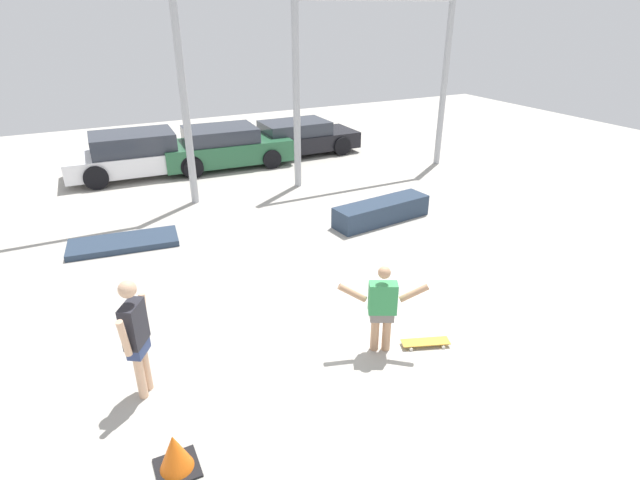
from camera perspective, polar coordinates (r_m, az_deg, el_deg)
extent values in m
plane|color=#B2ADA3|center=(9.09, 6.31, -7.71)|extent=(36.00, 36.00, 0.00)
cylinder|color=tan|center=(7.91, 6.29, -10.26)|extent=(0.13, 0.13, 0.69)
cylinder|color=tan|center=(7.93, 7.62, -10.24)|extent=(0.13, 0.13, 0.69)
cube|color=slate|center=(7.76, 7.07, -8.51)|extent=(0.42, 0.35, 0.15)
cube|color=#338C4C|center=(7.59, 7.19, -6.58)|extent=(0.48, 0.38, 0.50)
sphere|color=tan|center=(7.38, 7.37, -3.71)|extent=(0.19, 0.19, 0.19)
cylinder|color=tan|center=(7.51, 3.71, -6.05)|extent=(0.44, 0.29, 0.31)
cylinder|color=tan|center=(7.62, 10.69, -5.98)|extent=(0.44, 0.29, 0.31)
cube|color=gold|center=(8.27, 11.97, -11.31)|extent=(0.79, 0.46, 0.01)
cylinder|color=silver|center=(8.46, 13.43, -10.92)|extent=(0.06, 0.05, 0.05)
cylinder|color=silver|center=(8.30, 13.92, -11.78)|extent=(0.06, 0.05, 0.05)
cylinder|color=silver|center=(8.31, 9.97, -11.29)|extent=(0.06, 0.05, 0.05)
cylinder|color=silver|center=(8.14, 10.38, -12.18)|extent=(0.06, 0.05, 0.05)
cube|color=#28384C|center=(12.59, 7.04, 3.28)|extent=(2.64, 0.98, 0.52)
cube|color=#28384C|center=(12.11, -21.53, -0.29)|extent=(2.46, 1.23, 0.14)
cylinder|color=#A5A8AD|center=(13.59, -15.19, 14.53)|extent=(0.20, 0.20, 5.20)
cylinder|color=#A5A8AD|center=(14.54, -2.71, 15.99)|extent=(0.20, 0.20, 5.20)
cylinder|color=#A5A8AD|center=(17.32, 14.00, 16.79)|extent=(0.20, 0.20, 5.20)
cube|color=white|center=(17.01, -19.74, 8.61)|extent=(4.57, 2.03, 0.59)
cube|color=#2D333D|center=(16.86, -20.65, 10.42)|extent=(2.54, 1.79, 0.59)
cylinder|color=black|center=(18.05, -15.57, 9.61)|extent=(0.71, 0.25, 0.70)
cylinder|color=black|center=(16.34, -14.48, 8.16)|extent=(0.71, 0.25, 0.70)
cylinder|color=black|center=(17.88, -24.43, 8.14)|extent=(0.71, 0.25, 0.70)
cylinder|color=black|center=(16.15, -24.23, 6.52)|extent=(0.71, 0.25, 0.70)
cube|color=#28603D|center=(17.32, -10.66, 10.02)|extent=(4.26, 2.07, 0.69)
cube|color=#2D333D|center=(17.14, -11.36, 11.78)|extent=(2.38, 1.82, 0.46)
cylinder|color=black|center=(18.52, -7.35, 10.58)|extent=(0.64, 0.25, 0.62)
cylinder|color=black|center=(16.86, -5.55, 9.21)|extent=(0.64, 0.25, 0.62)
cylinder|color=black|center=(18.00, -15.34, 9.47)|extent=(0.64, 0.25, 0.62)
cylinder|color=black|center=(16.28, -14.29, 7.97)|extent=(0.64, 0.25, 0.62)
cube|color=black|center=(18.50, -2.39, 11.22)|extent=(4.22, 1.72, 0.56)
cube|color=#2D333D|center=(18.32, -2.91, 12.70)|extent=(2.32, 1.58, 0.45)
cylinder|color=black|center=(19.81, 0.11, 11.77)|extent=(0.65, 0.22, 0.65)
cylinder|color=black|center=(18.38, 2.49, 10.68)|extent=(0.65, 0.22, 0.65)
cylinder|color=black|center=(18.82, -7.14, 10.86)|extent=(0.65, 0.22, 0.65)
cylinder|color=black|center=(17.31, -5.22, 9.69)|extent=(0.65, 0.22, 0.65)
cylinder|color=#DBAD89|center=(7.51, -19.38, -13.24)|extent=(0.12, 0.12, 0.84)
cylinder|color=#DBAD89|center=(7.39, -19.92, -14.03)|extent=(0.12, 0.12, 0.84)
cube|color=navy|center=(7.25, -20.05, -11.47)|extent=(0.34, 0.39, 0.19)
cube|color=#26262D|center=(7.04, -20.50, -8.99)|extent=(0.39, 0.45, 0.61)
sphere|color=#DBAD89|center=(6.77, -21.17, -5.27)|extent=(0.23, 0.23, 0.23)
cylinder|color=#DBAD89|center=(7.26, -19.54, -7.89)|extent=(0.17, 0.19, 0.57)
cylinder|color=#DBAD89|center=(6.84, -21.48, -10.42)|extent=(0.17, 0.19, 0.57)
cube|color=black|center=(6.63, -15.98, -23.74)|extent=(0.49, 0.49, 0.03)
cone|color=orange|center=(6.44, -16.27, -22.22)|extent=(0.39, 0.39, 0.48)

